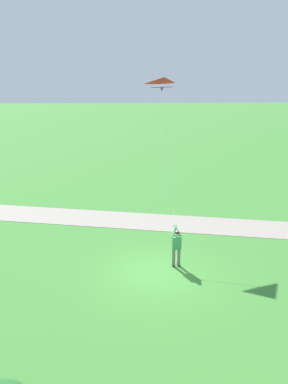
# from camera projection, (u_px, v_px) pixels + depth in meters

# --- Properties ---
(ground_plane) EXTENTS (120.00, 120.00, 0.00)m
(ground_plane) POSITION_uv_depth(u_px,v_px,m) (156.00, 273.00, 18.56)
(ground_plane) COLOR #3D7F33
(walkway_path) EXTENTS (8.23, 31.90, 0.02)m
(walkway_path) POSITION_uv_depth(u_px,v_px,m) (116.00, 220.00, 24.27)
(walkway_path) COLOR gray
(walkway_path) RESTS_ON ground
(person_kite_flyer) EXTENTS (0.62, 0.52, 1.83)m
(person_kite_flyer) POSITION_uv_depth(u_px,v_px,m) (176.00, 245.00, 18.82)
(person_kite_flyer) COLOR #232328
(person_kite_flyer) RESTS_ON ground
(flying_kite) EXTENTS (4.72, 1.41, 6.10)m
(flying_kite) POSITION_uv_depth(u_px,v_px,m) (164.00, 87.00, 21.04)
(flying_kite) COLOR red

